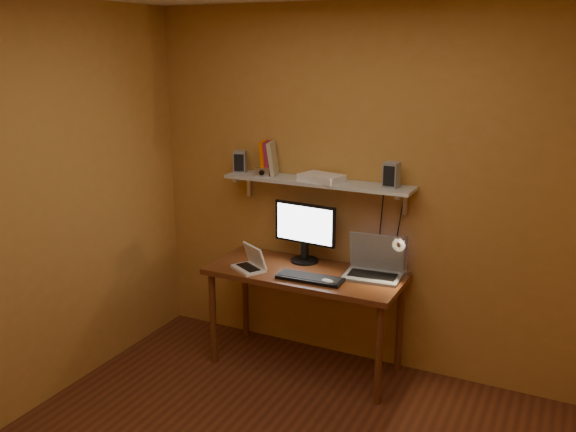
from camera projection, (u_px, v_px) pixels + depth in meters
The scene contains 14 objects.
room at pixel (259, 259), 2.94m from camera, with size 3.44×3.24×2.64m.
desk at pixel (305, 282), 4.36m from camera, with size 1.40×0.60×0.75m.
wall_shelf at pixel (317, 182), 4.35m from camera, with size 1.40×0.25×0.21m.
monitor at pixel (305, 229), 4.47m from camera, with size 0.49×0.22×0.44m.
laptop at pixel (374, 265), 4.24m from camera, with size 0.41×0.31×0.29m.
netbook at pixel (251, 263), 4.36m from camera, with size 0.29×0.27×0.18m.
keyboard at pixel (310, 278), 4.17m from camera, with size 0.46×0.15×0.02m, color black.
mouse at pixel (327, 282), 4.09m from camera, with size 0.10×0.07×0.04m, color white.
desk_lamp at pixel (402, 251), 4.11m from camera, with size 0.09×0.23×0.38m.
speaker_left at pixel (240, 162), 4.60m from camera, with size 0.09×0.09×0.16m, color gray.
speaker_right at pixel (392, 175), 4.09m from camera, with size 0.10×0.10×0.17m, color gray.
books at pixel (269, 158), 4.51m from camera, with size 0.16×0.18×0.25m.
shelf_camera at pixel (262, 172), 4.46m from camera, with size 0.11×0.07×0.07m.
router at pixel (321, 178), 4.31m from camera, with size 0.30×0.20×0.05m, color white.
Camera 1 is at (1.35, -2.44, 2.28)m, focal length 38.00 mm.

